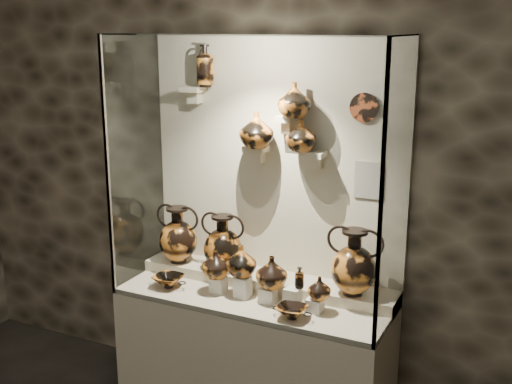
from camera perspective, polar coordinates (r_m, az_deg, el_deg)
wall_back at (r=4.05m, az=1.79°, el=2.55°), size 5.00×0.02×3.20m
plinth at (r=4.20m, az=-0.19°, el=-14.53°), size 1.70×0.60×0.80m
front_tier at (r=4.01m, az=-0.19°, el=-9.35°), size 1.68×0.58×0.03m
rear_tier at (r=4.14m, az=0.88°, el=-8.02°), size 1.70×0.25×0.10m
back_panel at (r=4.04m, az=1.76°, el=2.54°), size 1.70×0.03×1.60m
glass_front at (r=3.51m, az=-2.33°, el=0.65°), size 1.70×0.01×1.60m
glass_left at (r=4.19m, az=-10.65°, el=2.74°), size 0.01×0.60×1.60m
glass_right at (r=3.48m, az=12.40°, el=0.23°), size 0.01×0.60×1.60m
glass_top at (r=3.67m, az=-0.21°, el=13.85°), size 1.70×0.60×0.01m
frame_post_left at (r=3.97m, az=-13.05°, el=1.94°), size 0.02×0.02×1.60m
frame_post_right at (r=3.21m, az=11.06°, el=-0.92°), size 0.02×0.02×1.60m
pedestal_a at (r=4.04m, az=-3.34°, el=-8.20°), size 0.09×0.09×0.10m
pedestal_b at (r=3.96m, az=-1.17°, el=-8.43°), size 0.09×0.09×0.13m
pedestal_c at (r=3.90m, az=1.09°, el=-9.13°), size 0.09×0.09×0.09m
pedestal_d at (r=3.84m, az=3.29°, el=-9.33°), size 0.09×0.09×0.12m
pedestal_e at (r=3.80m, az=5.26°, el=-9.96°), size 0.09×0.09×0.08m
bracket_ul at (r=4.16m, az=-5.64°, el=9.10°), size 0.14×0.12×0.04m
bracket_ca at (r=4.00m, az=0.02°, el=3.87°), size 0.14×0.12×0.04m
bracket_cb at (r=3.88m, az=2.70°, el=6.53°), size 0.10×0.12×0.04m
bracket_cc at (r=3.85m, az=5.13°, el=3.39°), size 0.14×0.12×0.04m
amphora_left at (r=4.31m, az=-6.94°, el=-3.77°), size 0.40×0.40×0.38m
amphora_mid at (r=4.15m, az=-2.97°, el=-4.52°), size 0.30×0.30×0.37m
amphora_right at (r=3.82m, az=8.70°, el=-6.18°), size 0.40×0.40×0.40m
jug_a at (r=3.98m, az=-3.59°, el=-6.39°), size 0.20×0.20×0.18m
jug_b at (r=3.92m, az=-1.30°, el=-6.12°), size 0.21×0.21×0.20m
jug_c at (r=3.85m, az=1.42°, el=-7.13°), size 0.22×0.22×0.20m
jug_e at (r=3.75m, az=5.67°, el=-8.50°), size 0.17×0.17×0.14m
lekythos_small at (r=3.78m, az=3.90°, el=-7.49°), size 0.08×0.08×0.15m
kylix_left at (r=4.14m, az=-7.77°, el=-7.76°), size 0.27×0.24×0.10m
kylix_right at (r=3.70m, az=3.23°, el=-10.51°), size 0.28×0.25×0.09m
lekythos_tall at (r=4.09m, az=-4.54°, el=11.36°), size 0.12×0.12×0.30m
ovoid_vase_a at (r=3.91m, az=0.06°, el=5.53°), size 0.26×0.26×0.22m
ovoid_vase_b at (r=3.79m, az=3.41°, el=8.17°), size 0.24×0.24×0.21m
ovoid_vase_c at (r=3.81m, az=4.04°, el=5.04°), size 0.24×0.24×0.19m
wall_plate at (r=3.76m, az=9.59°, el=7.42°), size 0.17×0.02×0.17m
info_placard at (r=3.83m, az=9.95°, el=1.05°), size 0.17×0.01×0.22m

